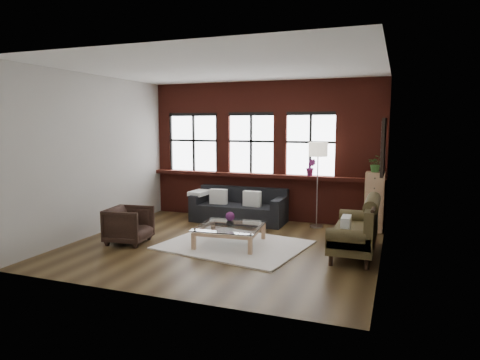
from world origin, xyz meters
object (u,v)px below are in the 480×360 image
(dark_sofa, at_px, (239,205))
(vase, at_px, (230,222))
(armchair, at_px, (129,225))
(coffee_table, at_px, (230,236))
(drawer_chest, at_px, (374,202))
(floor_lamp, at_px, (317,182))
(vintage_settee, at_px, (354,226))

(dark_sofa, bearing_deg, vase, -74.11)
(armchair, height_order, vase, armchair)
(coffee_table, height_order, vase, vase)
(drawer_chest, bearing_deg, vase, -139.87)
(coffee_table, bearing_deg, armchair, -164.55)
(armchair, relative_size, drawer_chest, 0.61)
(armchair, distance_m, vase, 1.92)
(armchair, xyz_separation_m, vase, (1.84, 0.51, 0.10))
(vase, bearing_deg, dark_sofa, 105.89)
(vase, distance_m, floor_lamp, 2.40)
(drawer_chest, height_order, floor_lamp, floor_lamp)
(coffee_table, xyz_separation_m, vase, (-0.00, -0.00, 0.26))
(dark_sofa, relative_size, drawer_chest, 1.72)
(vase, bearing_deg, armchair, -164.55)
(vintage_settee, distance_m, floor_lamp, 2.02)
(vintage_settee, relative_size, armchair, 2.40)
(vintage_settee, xyz_separation_m, drawer_chest, (0.23, 1.77, 0.14))
(dark_sofa, bearing_deg, floor_lamp, 4.10)
(dark_sofa, xyz_separation_m, vase, (0.53, -1.85, 0.06))
(coffee_table, relative_size, vase, 8.28)
(vintage_settee, relative_size, drawer_chest, 1.46)
(armchair, height_order, drawer_chest, drawer_chest)
(vase, bearing_deg, coffee_table, 14.04)
(floor_lamp, bearing_deg, armchair, -141.08)
(armchair, bearing_deg, floor_lamp, -58.24)
(vintage_settee, relative_size, floor_lamp, 0.91)
(vintage_settee, bearing_deg, coffee_table, -173.00)
(dark_sofa, distance_m, armchair, 2.70)
(drawer_chest, relative_size, floor_lamp, 0.62)
(armchair, xyz_separation_m, coffee_table, (1.84, 0.51, -0.16))
(coffee_table, distance_m, drawer_chest, 3.19)
(floor_lamp, bearing_deg, coffee_table, -122.00)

